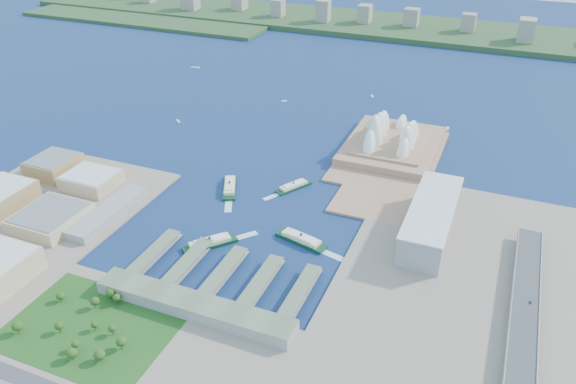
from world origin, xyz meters
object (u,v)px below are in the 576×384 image
at_px(ferry_c, 210,241).
at_px(ferry_a, 230,185).
at_px(opera_house, 394,130).
at_px(ferry_b, 294,185).
at_px(ferry_d, 301,238).
at_px(car_c, 531,302).
at_px(toaster_building, 431,219).

bearing_deg(ferry_c, ferry_a, -31.83).
relative_size(opera_house, ferry_b, 3.50).
distance_m(opera_house, ferry_a, 258.14).
xyz_separation_m(ferry_d, car_c, (238.52, -28.98, 9.73)).
xyz_separation_m(toaster_building, ferry_a, (-258.26, 5.99, -14.70)).
relative_size(opera_house, car_c, 39.38).
relative_size(toaster_building, ferry_a, 2.53).
height_order(ferry_a, car_c, car_c).
xyz_separation_m(opera_house, ferry_c, (-130.03, -314.06, -26.21)).
distance_m(opera_house, toaster_building, 219.62).
xyz_separation_m(toaster_building, ferry_c, (-220.03, -114.06, -14.71)).
relative_size(ferry_a, car_c, 13.42).
height_order(toaster_building, car_c, toaster_building).
height_order(ferry_b, ferry_d, ferry_d).
bearing_deg(opera_house, car_c, -56.27).
bearing_deg(toaster_building, ferry_c, -152.60).
bearing_deg(ferry_c, car_c, -136.71).
bearing_deg(opera_house, toaster_building, -65.77).
xyz_separation_m(ferry_b, ferry_d, (52.75, -108.59, 0.93)).
distance_m(ferry_c, ferry_d, 101.06).
bearing_deg(toaster_building, ferry_b, 167.77).
xyz_separation_m(toaster_building, ferry_b, (-182.28, 39.51, -15.64)).
height_order(opera_house, ferry_b, opera_house).
distance_m(opera_house, ferry_c, 340.92).
relative_size(ferry_c, car_c, 13.39).
distance_m(opera_house, car_c, 358.77).
distance_m(ferry_a, ferry_b, 83.05).
bearing_deg(toaster_building, car_c, -41.98).
height_order(ferry_a, ferry_d, ferry_a).
bearing_deg(ferry_c, ferry_d, -113.07).
xyz_separation_m(opera_house, ferry_d, (-39.52, -269.09, -26.21)).
xyz_separation_m(opera_house, car_c, (199.00, -298.07, -16.49)).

